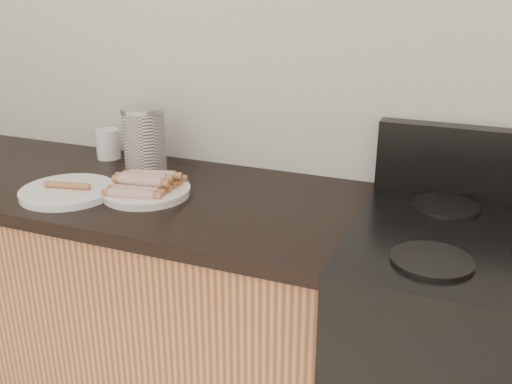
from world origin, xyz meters
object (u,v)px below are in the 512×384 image
at_px(side_plate, 68,191).
at_px(mug, 108,144).
at_px(main_plate, 146,193).
at_px(canister, 144,140).

xyz_separation_m(side_plate, mug, (-0.10, 0.34, 0.04)).
distance_m(main_plate, mug, 0.41).
bearing_deg(main_plate, mug, 140.44).
height_order(main_plate, mug, mug).
xyz_separation_m(side_plate, canister, (0.10, 0.27, 0.10)).
bearing_deg(side_plate, canister, 70.25).
distance_m(main_plate, canister, 0.24).
xyz_separation_m(canister, mug, (-0.20, 0.08, -0.06)).
bearing_deg(side_plate, main_plate, 20.91).
distance_m(side_plate, mug, 0.36).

